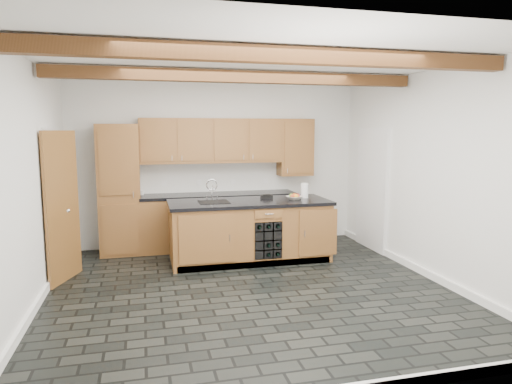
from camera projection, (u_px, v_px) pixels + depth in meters
ground at (250, 289)px, 5.79m from camera, size 5.00×5.00×0.00m
room_shell at (234, 166)px, 6.07m from camera, size 5.01×5.00×5.00m
back_cabinetry at (198, 191)px, 7.72m from camera, size 3.65×0.62×2.20m
island at (250, 231)px, 7.03m from camera, size 2.48×0.96×0.93m
faucet at (214, 200)px, 6.88m from camera, size 0.45×0.40×0.34m
kitchen_scale at (267, 197)px, 7.22m from camera, size 0.22×0.16×0.06m
fruit_bowl at (294, 198)px, 7.08m from camera, size 0.31×0.31×0.06m
fruit_cluster at (294, 196)px, 7.08m from camera, size 0.16×0.17×0.07m
paper_towel at (305, 191)px, 7.27m from camera, size 0.12×0.12×0.23m
mug at (142, 193)px, 7.59m from camera, size 0.11×0.11×0.08m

